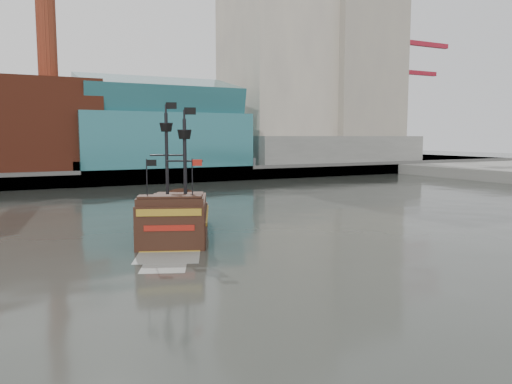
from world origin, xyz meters
TOP-DOWN VIEW (x-y plane):
  - ground at (0.00, 0.00)m, footprint 400.00×400.00m
  - promenade_far at (0.00, 92.00)m, footprint 220.00×60.00m
  - seawall at (0.00, 62.50)m, footprint 220.00×1.00m
  - skyline at (5.21, 84.56)m, footprint 149.00×45.00m
  - crane_a at (78.63, 82.00)m, footprint 22.50×4.00m
  - crane_b at (88.23, 92.00)m, footprint 19.10×4.00m
  - pirate_ship at (-3.79, 19.12)m, footprint 10.08×15.94m

SIDE VIEW (x-z plane):
  - ground at x=0.00m, z-range 0.00..0.00m
  - promenade_far at x=0.00m, z-range 0.00..2.00m
  - pirate_ship at x=-3.79m, z-range -4.71..6.79m
  - seawall at x=0.00m, z-range 0.00..2.60m
  - crane_b at x=88.23m, z-range 2.45..28.70m
  - crane_a at x=78.63m, z-range 2.99..35.24m
  - skyline at x=5.21m, z-range -6.45..55.55m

